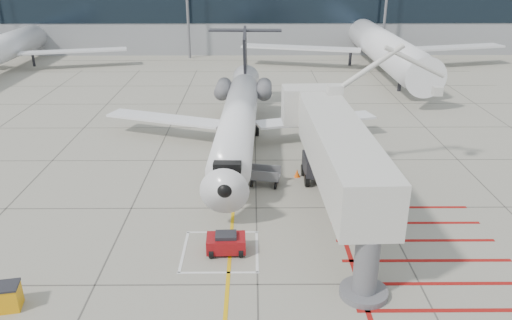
{
  "coord_description": "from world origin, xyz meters",
  "views": [
    {
      "loc": [
        -0.22,
        -24.3,
        15.03
      ],
      "look_at": [
        0.0,
        6.0,
        2.5
      ],
      "focal_mm": 35.0,
      "sensor_mm": 36.0,
      "label": 1
    }
  ],
  "objects_px": {
    "regional_jet": "(236,109)",
    "pushback_tug": "(226,242)",
    "spill_bin": "(3,297)",
    "jet_bridge": "(340,163)"
  },
  "relations": [
    {
      "from": "regional_jet",
      "to": "spill_bin",
      "type": "height_order",
      "value": "regional_jet"
    },
    {
      "from": "jet_bridge",
      "to": "pushback_tug",
      "type": "height_order",
      "value": "jet_bridge"
    },
    {
      "from": "regional_jet",
      "to": "spill_bin",
      "type": "xyz_separation_m",
      "value": [
        -10.11,
        -18.21,
        -3.42
      ]
    },
    {
      "from": "spill_bin",
      "to": "pushback_tug",
      "type": "bearing_deg",
      "value": 14.22
    },
    {
      "from": "regional_jet",
      "to": "spill_bin",
      "type": "distance_m",
      "value": 21.11
    },
    {
      "from": "pushback_tug",
      "to": "jet_bridge",
      "type": "bearing_deg",
      "value": 23.3
    },
    {
      "from": "regional_jet",
      "to": "spill_bin",
      "type": "relative_size",
      "value": 21.27
    },
    {
      "from": "regional_jet",
      "to": "pushback_tug",
      "type": "xyz_separation_m",
      "value": [
        -0.2,
        -13.61,
        -3.43
      ]
    },
    {
      "from": "jet_bridge",
      "to": "pushback_tug",
      "type": "xyz_separation_m",
      "value": [
        -6.47,
        -3.06,
        -3.36
      ]
    },
    {
      "from": "jet_bridge",
      "to": "pushback_tug",
      "type": "relative_size",
      "value": 9.45
    }
  ]
}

